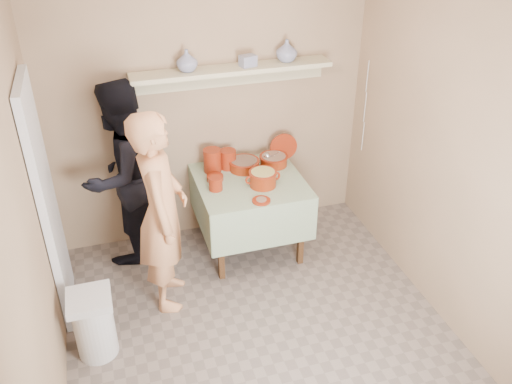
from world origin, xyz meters
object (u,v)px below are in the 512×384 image
object	(u,v)px
person_helper	(123,174)
trash_bin	(94,324)
person_cook	(162,213)
cazuela_rice	(263,177)
serving_table	(250,191)

from	to	relation	value
person_helper	trash_bin	size ratio (longest dim) A/B	3.11
person_cook	cazuela_rice	size ratio (longest dim) A/B	5.26
cazuela_rice	trash_bin	world-z (taller)	cazuela_rice
person_cook	serving_table	world-z (taller)	person_cook
cazuela_rice	trash_bin	size ratio (longest dim) A/B	0.59
serving_table	cazuela_rice	bearing A→B (deg)	-58.25
person_helper	trash_bin	xyz separation A→B (m)	(-0.39, -1.20, -0.59)
person_cook	serving_table	size ratio (longest dim) A/B	1.79
serving_table	trash_bin	xyz separation A→B (m)	(-1.50, -0.96, -0.36)
serving_table	person_cook	bearing A→B (deg)	-150.77
person_cook	person_helper	xyz separation A→B (m)	(-0.24, 0.73, 0.00)
person_cook	trash_bin	bearing A→B (deg)	136.89
person_helper	cazuela_rice	xyz separation A→B (m)	(1.20, -0.38, -0.02)
serving_table	cazuela_rice	xyz separation A→B (m)	(0.09, -0.14, 0.20)
serving_table	cazuela_rice	distance (m)	0.26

